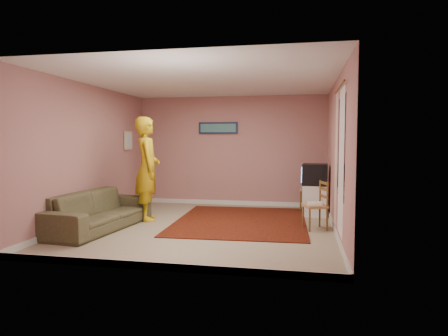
% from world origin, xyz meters
% --- Properties ---
extents(ground, '(5.00, 5.00, 0.00)m').
position_xyz_m(ground, '(0.00, 0.00, 0.00)').
color(ground, gray).
rests_on(ground, ground).
extents(wall_back, '(4.50, 0.02, 2.60)m').
position_xyz_m(wall_back, '(0.00, 2.50, 1.30)').
color(wall_back, '#9F6D69').
rests_on(wall_back, ground).
extents(wall_front, '(4.50, 0.02, 2.60)m').
position_xyz_m(wall_front, '(0.00, -2.50, 1.30)').
color(wall_front, '#9F6D69').
rests_on(wall_front, ground).
extents(wall_left, '(0.02, 5.00, 2.60)m').
position_xyz_m(wall_left, '(-2.25, 0.00, 1.30)').
color(wall_left, '#9F6D69').
rests_on(wall_left, ground).
extents(wall_right, '(0.02, 5.00, 2.60)m').
position_xyz_m(wall_right, '(2.25, 0.00, 1.30)').
color(wall_right, '#9F6D69').
rests_on(wall_right, ground).
extents(ceiling, '(4.50, 5.00, 0.02)m').
position_xyz_m(ceiling, '(0.00, 0.00, 2.60)').
color(ceiling, silver).
rests_on(ceiling, wall_back).
extents(baseboard_back, '(4.50, 0.02, 0.10)m').
position_xyz_m(baseboard_back, '(0.00, 2.49, 0.05)').
color(baseboard_back, silver).
rests_on(baseboard_back, ground).
extents(baseboard_front, '(4.50, 0.02, 0.10)m').
position_xyz_m(baseboard_front, '(0.00, -2.49, 0.05)').
color(baseboard_front, silver).
rests_on(baseboard_front, ground).
extents(baseboard_left, '(0.02, 5.00, 0.10)m').
position_xyz_m(baseboard_left, '(-2.24, 0.00, 0.05)').
color(baseboard_left, silver).
rests_on(baseboard_left, ground).
extents(baseboard_right, '(0.02, 5.00, 0.10)m').
position_xyz_m(baseboard_right, '(2.24, 0.00, 0.05)').
color(baseboard_right, silver).
rests_on(baseboard_right, ground).
extents(window, '(0.01, 1.10, 1.50)m').
position_xyz_m(window, '(2.24, -0.90, 1.45)').
color(window, black).
rests_on(window, wall_right).
extents(curtain_sheer, '(0.01, 0.75, 2.10)m').
position_xyz_m(curtain_sheer, '(2.23, -1.05, 1.25)').
color(curtain_sheer, white).
rests_on(curtain_sheer, wall_right).
extents(curtain_floral, '(0.01, 0.35, 2.10)m').
position_xyz_m(curtain_floral, '(2.21, -0.35, 1.25)').
color(curtain_floral, white).
rests_on(curtain_floral, wall_right).
extents(curtain_rod, '(0.02, 1.40, 0.02)m').
position_xyz_m(curtain_rod, '(2.20, -0.90, 2.32)').
color(curtain_rod, brown).
rests_on(curtain_rod, wall_right).
extents(picture_back, '(0.95, 0.04, 0.28)m').
position_xyz_m(picture_back, '(-0.30, 2.47, 1.85)').
color(picture_back, '#151B3B').
rests_on(picture_back, wall_back).
extents(picture_left, '(0.04, 0.38, 0.42)m').
position_xyz_m(picture_left, '(-2.22, 1.60, 1.55)').
color(picture_left, '#C5B487').
rests_on(picture_left, wall_left).
extents(area_rug, '(2.57, 3.16, 0.02)m').
position_xyz_m(area_rug, '(0.54, 0.58, 0.01)').
color(area_rug, black).
rests_on(area_rug, ground).
extents(tv_cabinet, '(0.50, 0.45, 0.63)m').
position_xyz_m(tv_cabinet, '(1.95, 1.43, 0.32)').
color(tv_cabinet, silver).
rests_on(tv_cabinet, ground).
extents(crt_tv, '(0.54, 0.49, 0.44)m').
position_xyz_m(crt_tv, '(1.94, 1.43, 0.85)').
color(crt_tv, black).
rests_on(crt_tv, tv_cabinet).
extents(chair_a, '(0.53, 0.51, 0.52)m').
position_xyz_m(chair_a, '(1.89, 2.03, 0.59)').
color(chair_a, '#AD8154').
rests_on(chair_a, ground).
extents(dvd_player, '(0.44, 0.37, 0.06)m').
position_xyz_m(dvd_player, '(1.89, 2.03, 0.53)').
color(dvd_player, silver).
rests_on(dvd_player, chair_a).
extents(blue_throw, '(0.37, 0.05, 0.39)m').
position_xyz_m(blue_throw, '(1.89, 2.20, 0.78)').
color(blue_throw, '#9BC6FF').
rests_on(blue_throw, chair_a).
extents(chair_b, '(0.47, 0.48, 0.46)m').
position_xyz_m(chair_b, '(1.92, 0.14, 0.52)').
color(chair_b, '#AD8154').
rests_on(chair_b, ground).
extents(game_console, '(0.25, 0.20, 0.05)m').
position_xyz_m(game_console, '(1.92, 0.14, 0.46)').
color(game_console, white).
rests_on(game_console, chair_b).
extents(sofa, '(1.12, 2.34, 0.66)m').
position_xyz_m(sofa, '(-1.80, -0.58, 0.33)').
color(sofa, brown).
rests_on(sofa, ground).
extents(person, '(0.74, 0.87, 2.01)m').
position_xyz_m(person, '(-1.27, 0.36, 1.01)').
color(person, gold).
rests_on(person, ground).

